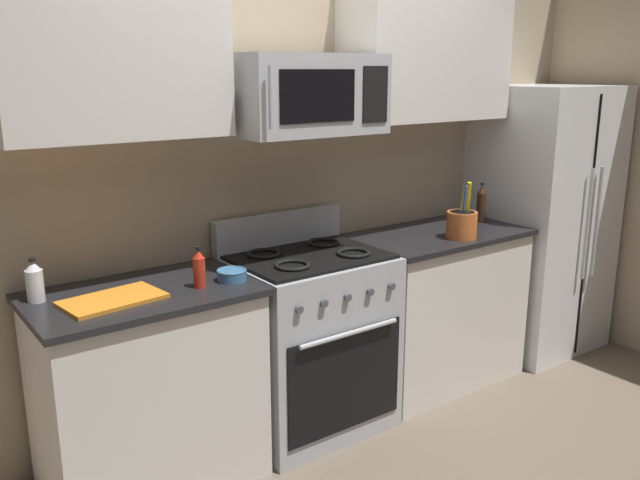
# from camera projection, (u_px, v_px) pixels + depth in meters

# --- Properties ---
(wall_back) EXTENTS (8.00, 0.10, 2.60)m
(wall_back) POSITION_uv_depth(u_px,v_px,m) (268.00, 171.00, 3.49)
(wall_back) COLOR tan
(wall_back) RESTS_ON ground
(counter_left) EXTENTS (0.95, 0.60, 0.91)m
(counter_left) POSITION_uv_depth(u_px,v_px,m) (149.00, 389.00, 2.92)
(counter_left) COLOR silver
(counter_left) RESTS_ON ground
(range_oven) EXTENTS (0.76, 0.64, 1.09)m
(range_oven) POSITION_uv_depth(u_px,v_px,m) (309.00, 340.00, 3.41)
(range_oven) COLOR #B2B5BA
(range_oven) RESTS_ON ground
(counter_right) EXTENTS (1.05, 0.60, 0.91)m
(counter_right) POSITION_uv_depth(u_px,v_px,m) (435.00, 306.00, 3.94)
(counter_right) COLOR silver
(counter_right) RESTS_ON ground
(refrigerator) EXTENTS (0.80, 0.71, 1.72)m
(refrigerator) POSITION_uv_depth(u_px,v_px,m) (541.00, 220.00, 4.36)
(refrigerator) COLOR silver
(refrigerator) RESTS_ON ground
(microwave) EXTENTS (0.74, 0.44, 0.37)m
(microwave) POSITION_uv_depth(u_px,v_px,m) (305.00, 94.00, 3.13)
(microwave) COLOR #B2B5BA
(upper_cabinets_left) EXTENTS (0.94, 0.34, 0.77)m
(upper_cabinets_left) POSITION_uv_depth(u_px,v_px,m) (109.00, 42.00, 2.67)
(upper_cabinets_left) COLOR silver
(upper_cabinets_right) EXTENTS (1.04, 0.34, 0.77)m
(upper_cabinets_right) POSITION_uv_depth(u_px,v_px,m) (427.00, 50.00, 3.69)
(upper_cabinets_right) COLOR silver
(utensil_crock) EXTENTS (0.17, 0.17, 0.32)m
(utensil_crock) POSITION_uv_depth(u_px,v_px,m) (462.00, 224.00, 3.67)
(utensil_crock) COLOR #D1662D
(utensil_crock) RESTS_ON counter_right
(cutting_board) EXTENTS (0.42, 0.28, 0.02)m
(cutting_board) POSITION_uv_depth(u_px,v_px,m) (113.00, 300.00, 2.68)
(cutting_board) COLOR orange
(cutting_board) RESTS_ON counter_left
(bottle_hot_sauce) EXTENTS (0.05, 0.05, 0.18)m
(bottle_hot_sauce) POSITION_uv_depth(u_px,v_px,m) (199.00, 269.00, 2.84)
(bottle_hot_sauce) COLOR red
(bottle_hot_sauce) RESTS_ON counter_left
(bottle_vinegar) EXTENTS (0.07, 0.07, 0.18)m
(bottle_vinegar) POSITION_uv_depth(u_px,v_px,m) (35.00, 282.00, 2.66)
(bottle_vinegar) COLOR silver
(bottle_vinegar) RESTS_ON counter_left
(bottle_soy) EXTENTS (0.06, 0.06, 0.24)m
(bottle_soy) POSITION_uv_depth(u_px,v_px,m) (481.00, 204.00, 4.05)
(bottle_soy) COLOR #382314
(bottle_soy) RESTS_ON counter_right
(prep_bowl) EXTENTS (0.13, 0.13, 0.05)m
(prep_bowl) POSITION_uv_depth(u_px,v_px,m) (232.00, 275.00, 2.94)
(prep_bowl) COLOR teal
(prep_bowl) RESTS_ON counter_left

